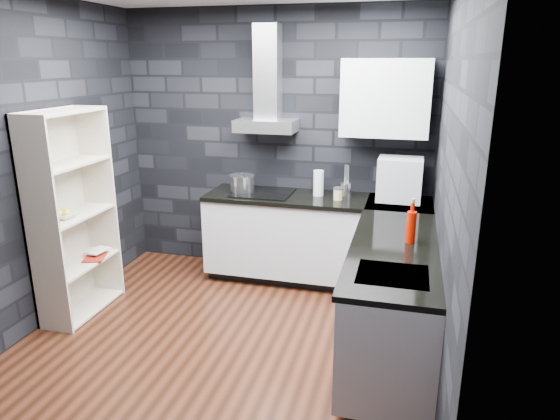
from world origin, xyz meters
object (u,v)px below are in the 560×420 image
at_px(glass_vase, 318,183).
at_px(bookshelf, 73,215).
at_px(pot, 242,183).
at_px(appliance_garage, 400,179).
at_px(storage_jar, 338,194).
at_px(red_bottle, 411,227).
at_px(fruit_bowl, 64,215).
at_px(utensil_crock, 346,190).

bearing_deg(glass_vase, bookshelf, -148.18).
distance_m(pot, appliance_garage, 1.56).
distance_m(pot, bookshelf, 1.63).
bearing_deg(bookshelf, glass_vase, 16.51).
bearing_deg(appliance_garage, storage_jar, -175.18).
xyz_separation_m(red_bottle, fruit_bowl, (-2.82, -0.16, -0.08)).
height_order(appliance_garage, red_bottle, appliance_garage).
relative_size(appliance_garage, red_bottle, 1.71).
bearing_deg(pot, glass_vase, 3.30).
xyz_separation_m(storage_jar, fruit_bowl, (-2.14, -1.20, -0.02)).
height_order(storage_jar, bookshelf, bookshelf).
distance_m(red_bottle, fruit_bowl, 2.82).
bearing_deg(bookshelf, pot, 29.73).
xyz_separation_m(bookshelf, fruit_bowl, (0.00, -0.11, 0.04)).
xyz_separation_m(glass_vase, storage_jar, (0.21, -0.11, -0.07)).
distance_m(utensil_crock, bookshelf, 2.51).
bearing_deg(utensil_crock, storage_jar, -114.06).
distance_m(utensil_crock, appliance_garage, 0.54).
height_order(glass_vase, bookshelf, bookshelf).
relative_size(red_bottle, fruit_bowl, 1.17).
xyz_separation_m(glass_vase, appliance_garage, (0.77, -0.07, 0.10)).
height_order(utensil_crock, red_bottle, red_bottle).
relative_size(utensil_crock, fruit_bowl, 0.70).
bearing_deg(utensil_crock, appliance_garage, -10.36).
height_order(pot, storage_jar, pot).
xyz_separation_m(storage_jar, utensil_crock, (0.06, 0.13, 0.02)).
distance_m(appliance_garage, fruit_bowl, 2.97).
relative_size(glass_vase, utensil_crock, 1.80).
xyz_separation_m(glass_vase, utensil_crock, (0.27, 0.02, -0.06)).
height_order(glass_vase, appliance_garage, appliance_garage).
xyz_separation_m(red_bottle, bookshelf, (-2.82, -0.05, -0.12)).
bearing_deg(red_bottle, storage_jar, 123.39).
xyz_separation_m(appliance_garage, bookshelf, (-2.70, -1.12, -0.22)).
distance_m(glass_vase, utensil_crock, 0.28).
relative_size(appliance_garage, bookshelf, 0.22).
distance_m(glass_vase, appliance_garage, 0.78).
bearing_deg(glass_vase, red_bottle, -52.02).
bearing_deg(fruit_bowl, appliance_garage, 24.63).
relative_size(glass_vase, storage_jar, 2.40).
relative_size(glass_vase, fruit_bowl, 1.25).
bearing_deg(storage_jar, appliance_garage, 3.79).
bearing_deg(red_bottle, utensil_crock, 118.21).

